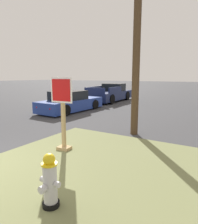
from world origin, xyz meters
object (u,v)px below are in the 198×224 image
manhole_cover (66,135)px  parked_sedan_blue (71,102)px  pickup_truck_navy (110,94)px  fire_hydrant (50,182)px  stop_sign (63,116)px

manhole_cover → parked_sedan_blue: size_ratio=0.15×
manhole_cover → pickup_truck_navy: bearing=109.6°
fire_hydrant → parked_sedan_blue: bearing=127.4°
fire_hydrant → manhole_cover: fire_hydrant is taller
stop_sign → manhole_cover: (-1.05, 1.32, -1.04)m
fire_hydrant → stop_sign: (-1.55, 2.09, 0.54)m
parked_sedan_blue → fire_hydrant: bearing=-52.6°
manhole_cover → pickup_truck_navy: size_ratio=0.13×
stop_sign → pickup_truck_navy: bearing=112.1°
manhole_cover → pickup_truck_navy: 10.60m
manhole_cover → fire_hydrant: bearing=-52.7°
stop_sign → fire_hydrant: bearing=-53.5°
stop_sign → parked_sedan_blue: size_ratio=0.45×
parked_sedan_blue → pickup_truck_navy: 5.80m
manhole_cover → parked_sedan_blue: bearing=127.4°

